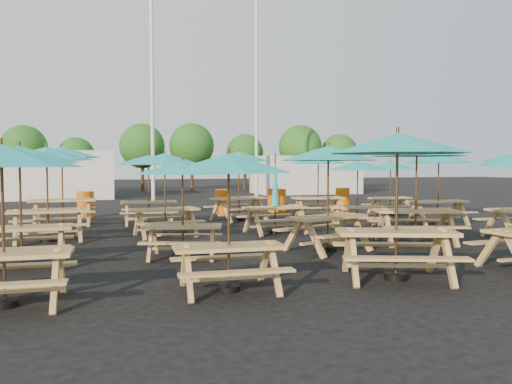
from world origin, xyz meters
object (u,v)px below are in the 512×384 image
object	(u,v)px
picnic_unit_6	(165,163)
waste_bin_0	(86,205)
waste_bin_3	(275,200)
waste_bin_2	(279,201)
picnic_unit_4	(229,170)
picnic_unit_19	(391,168)
picnic_unit_9	(328,159)
waste_bin_1	(223,202)
picnic_unit_2	(47,158)
waste_bin_4	(343,199)
picnic_unit_13	(417,154)
picnic_unit_5	(182,172)
picnic_unit_15	(318,162)
picnic_unit_18	(439,162)
picnic_unit_3	(62,156)
picnic_unit_11	(239,160)
picnic_unit_7	(148,164)
picnic_unit_0	(2,164)
picnic_unit_10	(275,201)
picnic_unit_1	(20,161)
picnic_unit_8	(397,151)
picnic_unit_14	(358,169)

from	to	relation	value
picnic_unit_6	waste_bin_0	xyz separation A→B (m)	(-2.24, 5.87, -1.50)
waste_bin_3	picnic_unit_6	bearing A→B (deg)	-130.97
picnic_unit_6	waste_bin_2	bearing A→B (deg)	38.17
picnic_unit_4	picnic_unit_19	size ratio (longest dim) A/B	0.95
picnic_unit_9	waste_bin_1	distance (m)	9.46
picnic_unit_2	waste_bin_4	world-z (taller)	picnic_unit_2
picnic_unit_13	waste_bin_4	bearing A→B (deg)	90.18
waste_bin_3	picnic_unit_13	bearing A→B (deg)	-87.20
picnic_unit_9	waste_bin_1	size ratio (longest dim) A/B	2.96
picnic_unit_2	picnic_unit_13	world-z (taller)	picnic_unit_13
picnic_unit_5	picnic_unit_15	xyz separation A→B (m)	(5.90, 6.28, 0.27)
picnic_unit_5	waste_bin_2	distance (m)	10.44
waste_bin_2	picnic_unit_18	bearing A→B (deg)	-56.59
picnic_unit_3	picnic_unit_11	xyz separation A→B (m)	(5.79, -0.17, -0.09)
waste_bin_2	waste_bin_4	xyz separation A→B (m)	(3.00, 0.18, 0.00)
picnic_unit_2	picnic_unit_7	size ratio (longest dim) A/B	1.07
picnic_unit_19	waste_bin_3	distance (m)	4.90
picnic_unit_5	picnic_unit_19	bearing A→B (deg)	50.90
picnic_unit_0	picnic_unit_10	distance (m)	8.52
picnic_unit_13	waste_bin_0	xyz separation A→B (m)	(-7.99, 8.99, -1.72)
picnic_unit_4	waste_bin_1	bearing A→B (deg)	79.62
picnic_unit_11	picnic_unit_18	bearing A→B (deg)	-46.18
waste_bin_2	picnic_unit_15	bearing A→B (deg)	-77.29
picnic_unit_9	picnic_unit_13	world-z (taller)	picnic_unit_13
picnic_unit_18	picnic_unit_1	bearing A→B (deg)	-155.49
picnic_unit_0	waste_bin_3	size ratio (longest dim) A/B	2.29
picnic_unit_10	waste_bin_4	bearing A→B (deg)	42.46
picnic_unit_3	waste_bin_3	xyz separation A→B (m)	(8.15, 2.75, -1.74)
picnic_unit_8	picnic_unit_15	bearing A→B (deg)	92.76
picnic_unit_5	waste_bin_0	size ratio (longest dim) A/B	2.43
waste_bin_1	picnic_unit_19	bearing A→B (deg)	-23.96
picnic_unit_3	picnic_unit_11	bearing A→B (deg)	-1.60
picnic_unit_9	picnic_unit_14	xyz separation A→B (m)	(2.52, 3.26, -0.26)
picnic_unit_1	waste_bin_1	bearing A→B (deg)	55.91
picnic_unit_2	picnic_unit_9	world-z (taller)	picnic_unit_2
picnic_unit_8	picnic_unit_19	distance (m)	11.25
picnic_unit_2	picnic_unit_8	world-z (taller)	picnic_unit_8
picnic_unit_9	picnic_unit_11	xyz separation A→B (m)	(-0.28, 6.64, 0.05)
picnic_unit_10	waste_bin_0	size ratio (longest dim) A/B	2.33
picnic_unit_19	waste_bin_2	size ratio (longest dim) A/B	2.31
picnic_unit_6	waste_bin_1	world-z (taller)	picnic_unit_6
picnic_unit_18	waste_bin_4	bearing A→B (deg)	104.13
picnic_unit_19	picnic_unit_0	bearing A→B (deg)	-149.89
picnic_unit_11	waste_bin_1	bearing A→B (deg)	69.86
picnic_unit_2	picnic_unit_14	bearing A→B (deg)	-6.01
picnic_unit_3	waste_bin_3	world-z (taller)	picnic_unit_3
picnic_unit_11	waste_bin_0	distance (m)	6.06
picnic_unit_4	picnic_unit_6	distance (m)	6.31
picnic_unit_15	waste_bin_2	bearing A→B (deg)	108.69
picnic_unit_7	waste_bin_4	size ratio (longest dim) A/B	2.37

